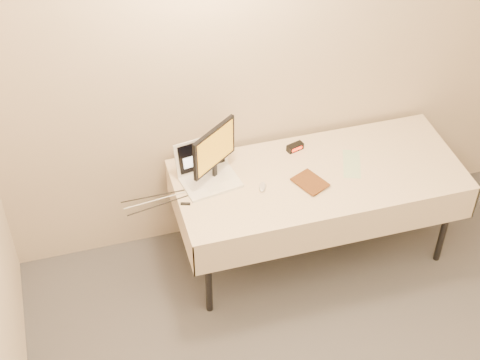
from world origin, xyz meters
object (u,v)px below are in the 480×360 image
object	(u,v)px
table	(319,181)
book	(302,177)
laptop	(207,171)
monitor	(214,150)

from	to	relation	value
table	book	size ratio (longest dim) A/B	8.91
book	table	bearing A→B (deg)	9.05
table	laptop	bearing A→B (deg)	167.35
laptop	monitor	distance (m)	0.18
laptop	monitor	world-z (taller)	monitor
table	book	xyz separation A→B (m)	(-0.16, -0.11, 0.17)
table	laptop	size ratio (longest dim) A/B	4.72
laptop	book	size ratio (longest dim) A/B	1.89
table	monitor	bearing A→B (deg)	167.55
monitor	laptop	bearing A→B (deg)	127.92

